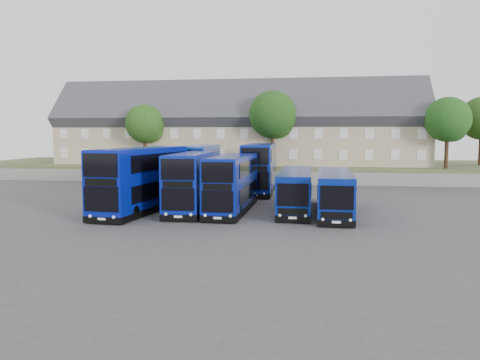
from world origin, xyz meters
The scene contains 14 objects.
ground centered at (0.00, 0.00, 0.00)m, with size 120.00×120.00×0.00m, color #404045.
retaining_wall centered at (0.00, 24.00, 0.75)m, with size 70.00×0.40×1.50m, color slate.
earth_bank centered at (0.00, 34.00, 1.00)m, with size 80.00×20.00×2.00m, color #3A4929.
terrace_row centered at (-3.00, 30.00, 6.60)m, with size 48.00×10.40×11.20m.
dd_front_left centered at (-6.18, 2.87, 2.37)m, with size 3.97×12.35×4.83m.
dd_front_mid centered at (-2.40, 3.96, 2.17)m, with size 3.16×11.25×4.42m.
dd_front_right centered at (0.71, 3.63, 2.08)m, with size 2.66×10.70×4.23m.
dd_rear_left centered at (-4.69, 15.74, 2.31)m, with size 3.45×11.97×4.70m.
dd_rear_right centered at (1.48, 16.31, 2.40)m, with size 3.17×12.35×4.88m.
coach_east_a centered at (5.49, 4.75, 1.52)m, with size 2.40×11.35×3.10m.
coach_east_b centered at (8.39, 3.69, 1.53)m, with size 2.65×11.47×3.12m.
tree_west centered at (-13.85, 25.10, 7.05)m, with size 4.80×4.80×7.65m.
tree_mid centered at (2.15, 25.60, 8.07)m, with size 5.76×5.76×9.18m.
tree_east centered at (22.15, 25.10, 7.39)m, with size 5.12×5.12×8.16m.
Camera 1 is at (6.58, -31.43, 5.84)m, focal length 35.00 mm.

